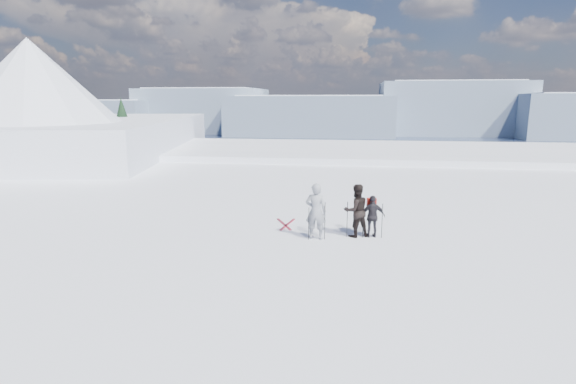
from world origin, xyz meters
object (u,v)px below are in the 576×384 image
Objects in this scene: skier_grey at (316,211)px; skier_pack at (373,216)px; skier_dark at (356,211)px; skis_loose at (286,224)px.

skier_pack is (1.97, 0.49, -0.24)m from skier_grey.
skier_grey is 1.47m from skier_dark.
skis_loose is (-2.68, 1.18, -0.93)m from skier_dark.
skier_pack is at bearing -19.60° from skis_loose.
skier_dark reaches higher than skier_pack.
skier_grey is 1.32× the size of skier_pack.
skier_dark is 0.62m from skier_pack.
skis_loose is at bearing -48.08° from skier_grey.
skier_pack is at bearing -162.20° from skier_grey.
skier_grey is 1.17× the size of skis_loose.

